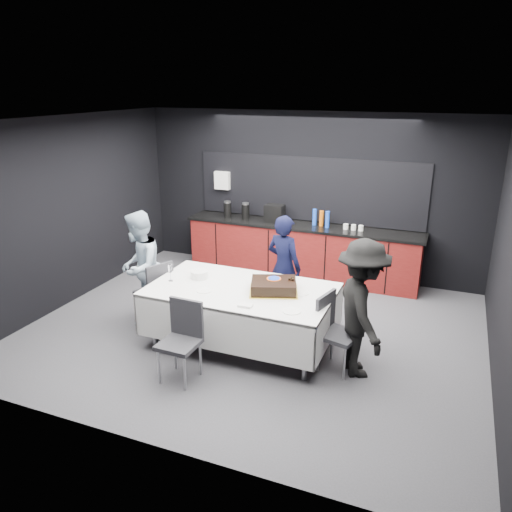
{
  "coord_description": "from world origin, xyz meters",
  "views": [
    {
      "loc": [
        2.35,
        -5.71,
        3.23
      ],
      "look_at": [
        0.0,
        0.1,
        1.05
      ],
      "focal_mm": 35.0,
      "sensor_mm": 36.0,
      "label": 1
    }
  ],
  "objects_px": {
    "person_right": "(362,309)",
    "champagne_flute": "(170,269)",
    "person_center": "(284,267)",
    "cake_assembly": "(274,286)",
    "plate_stack": "(199,274)",
    "party_table": "(241,298)",
    "chair_right": "(333,327)",
    "chair_near": "(182,334)",
    "chair_left": "(156,289)",
    "person_left": "(140,267)"
  },
  "relations": [
    {
      "from": "person_center",
      "to": "person_right",
      "type": "height_order",
      "value": "person_right"
    },
    {
      "from": "party_table",
      "to": "plate_stack",
      "type": "bearing_deg",
      "value": 169.67
    },
    {
      "from": "cake_assembly",
      "to": "chair_left",
      "type": "xyz_separation_m",
      "value": [
        -1.73,
        0.02,
        -0.32
      ]
    },
    {
      "from": "chair_left",
      "to": "person_right",
      "type": "distance_m",
      "value": 2.87
    },
    {
      "from": "chair_right",
      "to": "person_center",
      "type": "xyz_separation_m",
      "value": [
        -1.0,
        1.14,
        0.22
      ]
    },
    {
      "from": "cake_assembly",
      "to": "chair_right",
      "type": "height_order",
      "value": "cake_assembly"
    },
    {
      "from": "chair_near",
      "to": "person_right",
      "type": "height_order",
      "value": "person_right"
    },
    {
      "from": "party_table",
      "to": "plate_stack",
      "type": "xyz_separation_m",
      "value": [
        -0.66,
        0.12,
        0.19
      ]
    },
    {
      "from": "chair_left",
      "to": "chair_near",
      "type": "height_order",
      "value": "same"
    },
    {
      "from": "party_table",
      "to": "person_right",
      "type": "distance_m",
      "value": 1.55
    },
    {
      "from": "cake_assembly",
      "to": "chair_near",
      "type": "distance_m",
      "value": 1.28
    },
    {
      "from": "person_right",
      "to": "plate_stack",
      "type": "bearing_deg",
      "value": 56.66
    },
    {
      "from": "plate_stack",
      "to": "champagne_flute",
      "type": "distance_m",
      "value": 0.39
    },
    {
      "from": "cake_assembly",
      "to": "person_center",
      "type": "bearing_deg",
      "value": 101.46
    },
    {
      "from": "chair_right",
      "to": "person_left",
      "type": "bearing_deg",
      "value": 174.95
    },
    {
      "from": "person_center",
      "to": "person_right",
      "type": "bearing_deg",
      "value": 156.32
    },
    {
      "from": "chair_near",
      "to": "person_right",
      "type": "relative_size",
      "value": 0.57
    },
    {
      "from": "person_left",
      "to": "cake_assembly",
      "type": "bearing_deg",
      "value": 71.44
    },
    {
      "from": "chair_left",
      "to": "person_center",
      "type": "bearing_deg",
      "value": 31.43
    },
    {
      "from": "chair_left",
      "to": "person_center",
      "type": "xyz_separation_m",
      "value": [
        1.54,
        0.94,
        0.22
      ]
    },
    {
      "from": "chair_right",
      "to": "chair_near",
      "type": "xyz_separation_m",
      "value": [
        -1.54,
        -0.83,
        0.0
      ]
    },
    {
      "from": "person_right",
      "to": "champagne_flute",
      "type": "bearing_deg",
      "value": 62.71
    },
    {
      "from": "cake_assembly",
      "to": "chair_near",
      "type": "relative_size",
      "value": 0.78
    },
    {
      "from": "cake_assembly",
      "to": "chair_near",
      "type": "xyz_separation_m",
      "value": [
        -0.73,
        -1.01,
        -0.32
      ]
    },
    {
      "from": "champagne_flute",
      "to": "chair_right",
      "type": "height_order",
      "value": "champagne_flute"
    },
    {
      "from": "chair_right",
      "to": "person_right",
      "type": "xyz_separation_m",
      "value": [
        0.31,
        0.01,
        0.28
      ]
    },
    {
      "from": "cake_assembly",
      "to": "chair_left",
      "type": "relative_size",
      "value": 0.78
    },
    {
      "from": "plate_stack",
      "to": "person_right",
      "type": "bearing_deg",
      "value": -6.01
    },
    {
      "from": "chair_left",
      "to": "person_left",
      "type": "distance_m",
      "value": 0.39
    },
    {
      "from": "champagne_flute",
      "to": "chair_right",
      "type": "bearing_deg",
      "value": -0.24
    },
    {
      "from": "party_table",
      "to": "cake_assembly",
      "type": "xyz_separation_m",
      "value": [
        0.42,
        0.06,
        0.21
      ]
    },
    {
      "from": "cake_assembly",
      "to": "champagne_flute",
      "type": "relative_size",
      "value": 3.21
    },
    {
      "from": "chair_right",
      "to": "person_left",
      "type": "distance_m",
      "value": 2.85
    },
    {
      "from": "chair_near",
      "to": "champagne_flute",
      "type": "bearing_deg",
      "value": 127.49
    },
    {
      "from": "cake_assembly",
      "to": "chair_left",
      "type": "bearing_deg",
      "value": 179.36
    },
    {
      "from": "party_table",
      "to": "person_right",
      "type": "relative_size",
      "value": 1.43
    },
    {
      "from": "chair_near",
      "to": "chair_right",
      "type": "bearing_deg",
      "value": 28.21
    },
    {
      "from": "cake_assembly",
      "to": "plate_stack",
      "type": "relative_size",
      "value": 3.14
    },
    {
      "from": "plate_stack",
      "to": "person_right",
      "type": "height_order",
      "value": "person_right"
    },
    {
      "from": "party_table",
      "to": "champagne_flute",
      "type": "xyz_separation_m",
      "value": [
        -0.96,
        -0.11,
        0.3
      ]
    },
    {
      "from": "party_table",
      "to": "plate_stack",
      "type": "relative_size",
      "value": 10.12
    },
    {
      "from": "cake_assembly",
      "to": "person_center",
      "type": "relative_size",
      "value": 0.48
    },
    {
      "from": "chair_near",
      "to": "person_center",
      "type": "bearing_deg",
      "value": 74.73
    },
    {
      "from": "chair_left",
      "to": "chair_right",
      "type": "distance_m",
      "value": 2.55
    },
    {
      "from": "party_table",
      "to": "cake_assembly",
      "type": "relative_size",
      "value": 3.22
    },
    {
      "from": "chair_left",
      "to": "chair_near",
      "type": "xyz_separation_m",
      "value": [
        1.0,
        -1.03,
        0.0
      ]
    },
    {
      "from": "chair_near",
      "to": "person_right",
      "type": "bearing_deg",
      "value": 24.33
    },
    {
      "from": "plate_stack",
      "to": "champagne_flute",
      "type": "height_order",
      "value": "champagne_flute"
    },
    {
      "from": "chair_right",
      "to": "person_center",
      "type": "bearing_deg",
      "value": 131.42
    },
    {
      "from": "chair_near",
      "to": "person_left",
      "type": "distance_m",
      "value": 1.7
    }
  ]
}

